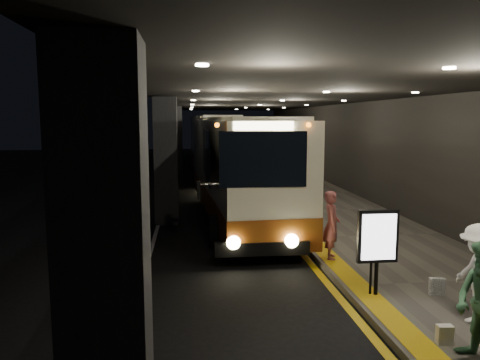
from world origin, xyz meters
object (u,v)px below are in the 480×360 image
coach_second (214,148)px  bag_plain (445,335)px  info_sign (378,238)px  stanchion_post (371,269)px  coach_main (238,173)px  bag_polka (437,287)px  passenger_waiting_white (478,275)px  passenger_boarding (332,225)px

coach_second → bag_plain: (2.37, -23.66, -1.50)m
coach_second → info_sign: size_ratio=6.92×
coach_second → stanchion_post: coach_second is taller
coach_main → bag_polka: (3.16, -8.09, -1.41)m
passenger_waiting_white → coach_second: bearing=-168.5°
bag_plain → info_sign: bearing=97.1°
info_sign → passenger_boarding: bearing=93.2°
passenger_boarding → info_sign: (0.15, -2.51, 0.31)m
passenger_waiting_white → info_sign: bearing=-139.1°
bag_polka → info_sign: info_sign is taller
coach_second → bag_plain: 23.82m
coach_second → info_sign: (2.11, -21.56, -0.48)m
bag_polka → bag_plain: size_ratio=1.16×
stanchion_post → bag_plain: bearing=-80.5°
coach_second → passenger_waiting_white: 23.31m
bag_plain → bag_polka: bearing=64.0°
info_sign → stanchion_post: info_sign is taller
passenger_boarding → passenger_waiting_white: bearing=-148.6°
passenger_waiting_white → coach_main: bearing=-158.3°
passenger_boarding → bag_plain: size_ratio=5.70×
bag_polka → info_sign: (-1.21, 0.14, 0.99)m
bag_polka → stanchion_post: (-1.31, 0.19, 0.34)m
coach_second → stanchion_post: bearing=-86.9°
passenger_waiting_white → bag_polka: bearing=-179.2°
passenger_boarding → stanchion_post: bearing=-165.2°
coach_second → bag_polka: bearing=-83.5°
coach_main → stanchion_post: 8.18m
coach_main → passenger_boarding: bearing=-75.0°
stanchion_post → passenger_waiting_white: bearing=-51.4°
passenger_boarding → stanchion_post: 2.49m
coach_second → bag_polka: 22.00m
passenger_waiting_white → info_sign: size_ratio=1.01×
passenger_boarding → bag_polka: 3.06m
bag_polka → passenger_boarding: bearing=117.3°
coach_main → stanchion_post: size_ratio=11.22×
coach_main → stanchion_post: (1.85, -7.89, -1.06)m
coach_main → passenger_boarding: coach_main is taller
bag_plain → stanchion_post: stanchion_post is taller
coach_second → bag_plain: coach_second is taller
passenger_waiting_white → bag_polka: size_ratio=4.99×
coach_second → stanchion_post: 21.63m
passenger_boarding → bag_polka: size_ratio=4.90×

